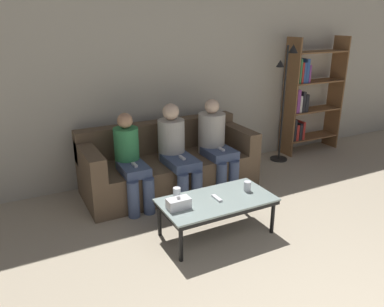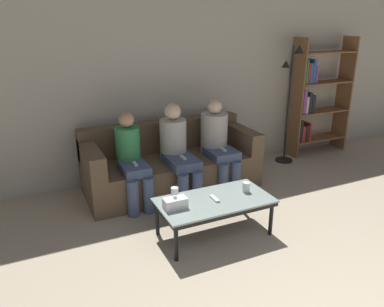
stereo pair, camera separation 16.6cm
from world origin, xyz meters
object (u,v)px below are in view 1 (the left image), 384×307
Objects in this scene: coffee_table at (217,203)px; seated_person_mid_left at (176,149)px; couch at (168,165)px; cup_near_right at (247,186)px; standing_lamp at (285,92)px; game_remote at (217,198)px; bookshelf at (306,98)px; seated_person_left_end at (131,159)px; cup_near_left at (177,193)px; seated_person_mid_right at (215,141)px; tissue_box at (179,203)px.

seated_person_mid_left reaches higher than coffee_table.
couch is 1.29m from cup_near_right.
seated_person_mid_left is (-1.95, -0.37, -0.46)m from standing_lamp.
couch reaches higher than cup_near_right.
game_remote is 3.02m from bookshelf.
coffee_table is 7.54× the size of game_remote.
seated_person_mid_left is at bearing -169.31° from standing_lamp.
standing_lamp is (1.98, 1.39, 0.71)m from coffee_table.
cup_near_right is (0.38, 0.02, 0.09)m from coffee_table.
coffee_table is 1.17m from seated_person_left_end.
cup_near_right is 2.69m from bookshelf.
seated_person_mid_left reaches higher than cup_near_right.
coffee_table is (-0.03, -1.25, 0.05)m from couch.
cup_near_left is at bearing -155.48° from bookshelf.
couch is 2.01× the size of seated_person_left_end.
seated_person_mid_right is at bearing -166.26° from standing_lamp.
bookshelf is (2.56, 1.53, 0.48)m from game_remote.
couch reaches higher than game_remote.
standing_lamp is (2.32, 1.18, 0.62)m from cup_near_left.
seated_person_mid_right is (0.60, 1.05, 0.25)m from coffee_table.
cup_near_left is at bearing 147.78° from game_remote.
bookshelf reaches higher than coffee_table.
coffee_table is at bearing -91.58° from couch.
tissue_box is 1.13m from seated_person_mid_left.
seated_person_left_end is 0.95× the size of seated_person_mid_left.
couch is 2.61m from bookshelf.
standing_lamp is (2.40, 1.39, 0.62)m from tissue_box.
standing_lamp is (1.95, 0.14, 0.75)m from couch.
cup_near_right is at bearing -102.30° from seated_person_mid_right.
cup_near_right is 0.09× the size of seated_person_mid_left.
bookshelf is 1.69× the size of seated_person_left_end.
seated_person_mid_left is (0.00, -0.23, 0.29)m from couch.
couch reaches higher than coffee_table.
seated_person_left_end is (-0.57, -0.23, 0.26)m from couch.
seated_person_left_end is at bearing 96.59° from tissue_box.
coffee_table is 1.00× the size of seated_person_mid_left.
coffee_table is 1.01× the size of seated_person_mid_right.
coffee_table is 0.41m from cup_near_left.
cup_near_right is 0.79m from tissue_box.
seated_person_mid_left is (0.03, 1.02, 0.24)m from coffee_table.
cup_near_left is at bearing -153.02° from standing_lamp.
coffee_table is 2.52m from standing_lamp.
cup_near_left is at bearing 147.78° from coffee_table.
seated_person_mid_left is at bearing 108.83° from cup_near_right.
seated_person_left_end reaches higher than game_remote.
cup_near_left is 0.10× the size of seated_person_left_end.
tissue_box is (-0.08, -0.21, -0.00)m from cup_near_left.
game_remote is (0.42, -0.00, -0.04)m from tissue_box.
bookshelf reaches higher than game_remote.
seated_person_mid_right is at bearing 1.60° from seated_person_left_end.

